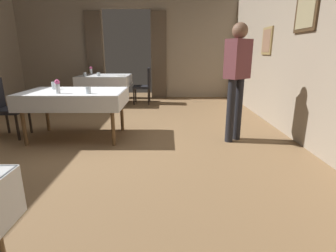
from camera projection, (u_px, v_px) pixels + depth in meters
name	position (u px, v px, depth m)	size (l,w,h in m)	color
ground	(90.00, 142.00, 3.95)	(10.08, 10.08, 0.00)	olive
wall_right	(315.00, 38.00, 3.55)	(0.16, 8.40, 3.00)	gray
wall_back	(127.00, 45.00, 7.56)	(6.40, 0.27, 3.00)	gray
dining_table_mid	(74.00, 96.00, 4.01)	(1.52, 0.98, 0.75)	brown
dining_table_far	(104.00, 79.00, 6.71)	(1.28, 1.06, 0.75)	brown
chair_mid_left	(3.00, 105.00, 4.08)	(0.44, 0.44, 0.93)	black
chair_far_right	(144.00, 84.00, 6.84)	(0.45, 0.44, 0.93)	black
flower_vase_mid	(57.00, 86.00, 3.70)	(0.07, 0.07, 0.20)	silver
glass_mid_b	(54.00, 86.00, 4.14)	(0.08, 0.08, 0.12)	silver
glass_mid_c	(88.00, 90.00, 3.70)	(0.07, 0.07, 0.10)	silver
flower_vase_far	(91.00, 70.00, 6.91)	(0.07, 0.07, 0.20)	silver
glass_far_b	(98.00, 74.00, 6.43)	(0.08, 0.08, 0.09)	silver
plate_far_c	(121.00, 76.00, 6.47)	(0.23, 0.23, 0.01)	white
glass_far_d	(84.00, 74.00, 6.44)	(0.07, 0.07, 0.09)	silver
person_waiter_by_doorway	(237.00, 73.00, 3.77)	(0.42, 0.40, 1.72)	black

